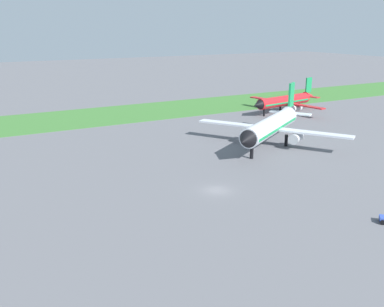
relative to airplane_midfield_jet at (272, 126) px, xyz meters
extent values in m
plane|color=slate|center=(-25.78, -18.08, -4.52)|extent=(600.00, 600.00, 0.00)
cube|color=#3D7533|center=(-25.78, 51.37, -4.48)|extent=(360.00, 28.00, 0.08)
cylinder|color=silver|center=(-0.59, -0.37, 0.09)|extent=(24.68, 17.57, 4.06)
cone|color=black|center=(-13.10, -8.22, 0.09)|extent=(5.24, 5.33, 3.98)
cone|color=silver|center=(12.54, 7.87, 0.60)|extent=(6.32, 5.84, 3.66)
cube|color=#198C4C|center=(-0.59, -0.37, -0.21)|extent=(23.47, 16.85, 0.57)
cube|color=silver|center=(4.74, -7.48, -0.62)|extent=(11.61, 16.38, 0.41)
cube|color=silver|center=(-4.68, 7.53, -0.62)|extent=(11.61, 16.38, 0.41)
cylinder|color=#B7BABF|center=(3.05, -4.78, -2.07)|extent=(4.94, 4.25, 2.23)
cylinder|color=#B7BABF|center=(-2.98, 4.82, -2.07)|extent=(4.94, 4.25, 2.23)
cube|color=#198C4C|center=(11.92, 7.48, 5.08)|extent=(3.07, 2.18, 5.91)
cube|color=silver|center=(13.29, 5.29, 0.50)|extent=(4.62, 5.56, 0.32)
cube|color=silver|center=(10.54, 9.67, 0.50)|extent=(4.62, 5.56, 0.32)
cylinder|color=black|center=(-9.97, -6.26, -3.23)|extent=(0.73, 0.73, 2.58)
cylinder|color=black|center=(2.67, -2.09, -3.23)|extent=(0.73, 0.73, 2.58)
cylinder|color=black|center=(-0.72, 3.31, -3.23)|extent=(0.73, 0.73, 2.58)
cylinder|color=red|center=(28.28, 28.89, -0.84)|extent=(21.43, 6.64, 3.24)
cone|color=black|center=(16.66, 26.97, -0.84)|extent=(3.42, 3.61, 3.17)
cone|color=red|center=(40.48, 30.90, -0.44)|extent=(4.54, 3.55, 2.91)
cube|color=#198C4C|center=(28.28, 28.89, -1.09)|extent=(20.28, 6.52, 0.45)
cube|color=red|center=(30.01, 22.02, -1.41)|extent=(4.33, 14.27, 0.32)
cube|color=red|center=(27.71, 35.95, -1.41)|extent=(4.33, 14.27, 0.32)
cylinder|color=#B7BABF|center=(29.60, 24.52, -2.57)|extent=(3.77, 2.33, 1.78)
cylinder|color=#B7BABF|center=(28.12, 33.45, -2.57)|extent=(3.77, 2.33, 1.78)
cube|color=#198C4C|center=(39.89, 30.80, 3.13)|extent=(2.68, 0.81, 4.71)
cube|color=red|center=(40.23, 28.77, -0.52)|extent=(2.41, 4.35, 0.26)
cube|color=red|center=(39.56, 32.84, -0.52)|extent=(2.41, 4.35, 0.26)
cylinder|color=black|center=(19.57, 27.45, -3.49)|extent=(0.58, 0.58, 2.06)
cylinder|color=black|center=(30.14, 26.62, -3.49)|extent=(0.58, 0.58, 2.06)
cylinder|color=black|center=(29.32, 31.64, -3.49)|extent=(0.58, 0.58, 2.06)
cylinder|color=black|center=(-13.07, -40.13, -4.17)|extent=(0.67, 0.67, 0.70)
cylinder|color=black|center=(-12.00, -39.08, -4.17)|extent=(0.67, 0.67, 0.70)
camera|label=1|loc=(-62.41, -75.45, 21.52)|focal=41.28mm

